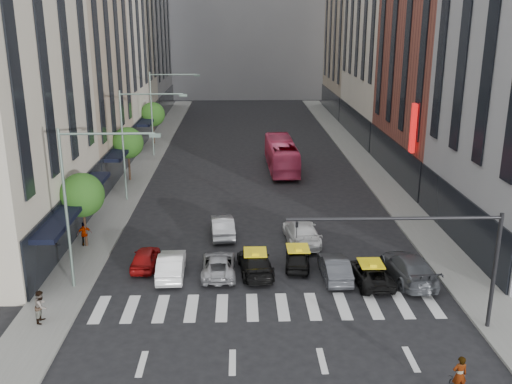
{
  "coord_description": "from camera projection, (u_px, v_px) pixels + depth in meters",
  "views": [
    {
      "loc": [
        -1.63,
        -25.46,
        14.66
      ],
      "look_at": [
        -0.56,
        9.21,
        4.0
      ],
      "focal_mm": 40.0,
      "sensor_mm": 36.0,
      "label": 1
    }
  ],
  "objects": [
    {
      "name": "building_right_d",
      "position": [
        359.0,
        22.0,
        87.17
      ],
      "size": [
        8.0,
        18.0,
        28.0
      ],
      "primitive_type": "cube",
      "color": "tan",
      "rests_on": "ground"
    },
    {
      "name": "taxi_left",
      "position": [
        255.0,
        263.0,
        33.91
      ],
      "size": [
        2.33,
        4.75,
        1.33
      ],
      "primitive_type": "imported",
      "rotation": [
        0.0,
        0.0,
        3.25
      ],
      "color": "black",
      "rests_on": "ground"
    },
    {
      "name": "sidewalk_right",
      "position": [
        369.0,
        168.0,
        57.65
      ],
      "size": [
        3.0,
        96.0,
        0.15
      ],
      "primitive_type": "cube",
      "color": "slate",
      "rests_on": "ground"
    },
    {
      "name": "building_left_d",
      "position": [
        136.0,
        15.0,
        85.88
      ],
      "size": [
        8.0,
        18.0,
        30.0
      ],
      "primitive_type": "cube",
      "color": "gray",
      "rests_on": "ground"
    },
    {
      "name": "liberty_sign",
      "position": [
        413.0,
        128.0,
        46.39
      ],
      "size": [
        0.3,
        0.7,
        4.0
      ],
      "color": "red",
      "rests_on": "ground"
    },
    {
      "name": "streetlamp_far",
      "position": [
        160.0,
        103.0,
        61.04
      ],
      "size": [
        5.38,
        0.25,
        9.0
      ],
      "color": "gray",
      "rests_on": "sidewalk_left"
    },
    {
      "name": "car_row2_left",
      "position": [
        222.0,
        226.0,
        39.73
      ],
      "size": [
        1.91,
        4.48,
        1.44
      ],
      "primitive_type": "imported",
      "rotation": [
        0.0,
        0.0,
        3.23
      ],
      "color": "#AEAFB4",
      "rests_on": "ground"
    },
    {
      "name": "traffic_signal",
      "position": [
        439.0,
        245.0,
        26.63
      ],
      "size": [
        10.1,
        0.2,
        6.0
      ],
      "color": "black",
      "rests_on": "ground"
    },
    {
      "name": "pedestrian_near",
      "position": [
        41.0,
        306.0,
        28.15
      ],
      "size": [
        0.66,
        0.83,
        1.67
      ],
      "primitive_type": "imported",
      "rotation": [
        0.0,
        0.0,
        1.54
      ],
      "color": "gray",
      "rests_on": "sidewalk_left"
    },
    {
      "name": "tree_near",
      "position": [
        82.0,
        195.0,
        36.81
      ],
      "size": [
        2.88,
        2.88,
        4.95
      ],
      "color": "black",
      "rests_on": "sidewalk_left"
    },
    {
      "name": "car_red",
      "position": [
        145.0,
        258.0,
        34.74
      ],
      "size": [
        1.55,
        3.66,
        1.23
      ],
      "primitive_type": "imported",
      "rotation": [
        0.0,
        0.0,
        3.12
      ],
      "color": "maroon",
      "rests_on": "ground"
    },
    {
      "name": "car_row2_right",
      "position": [
        302.0,
        232.0,
        38.52
      ],
      "size": [
        2.41,
        5.36,
        1.52
      ],
      "primitive_type": "imported",
      "rotation": [
        0.0,
        0.0,
        3.19
      ],
      "color": "silver",
      "rests_on": "ground"
    },
    {
      "name": "taxi_center",
      "position": [
        298.0,
        258.0,
        34.71
      ],
      "size": [
        1.82,
        3.75,
        1.23
      ],
      "primitive_type": "imported",
      "rotation": [
        0.0,
        0.0,
        3.04
      ],
      "color": "black",
      "rests_on": "ground"
    },
    {
      "name": "car_grey_curb",
      "position": [
        409.0,
        267.0,
        33.02
      ],
      "size": [
        2.51,
        5.44,
        1.54
      ],
      "primitive_type": "imported",
      "rotation": [
        0.0,
        0.0,
        3.21
      ],
      "color": "#484B51",
      "rests_on": "ground"
    },
    {
      "name": "ground",
      "position": [
        273.0,
        321.0,
        28.67
      ],
      "size": [
        160.0,
        160.0,
        0.0
      ],
      "primitive_type": "plane",
      "color": "black",
      "rests_on": "ground"
    },
    {
      "name": "tree_far",
      "position": [
        153.0,
        114.0,
        67.39
      ],
      "size": [
        2.88,
        2.88,
        4.95
      ],
      "color": "black",
      "rests_on": "sidewalk_left"
    },
    {
      "name": "car_grey_mid",
      "position": [
        335.0,
        267.0,
        33.24
      ],
      "size": [
        1.54,
        4.18,
        1.37
      ],
      "primitive_type": "imported",
      "rotation": [
        0.0,
        0.0,
        3.16
      ],
      "color": "#37383D",
      "rests_on": "ground"
    },
    {
      "name": "car_silver",
      "position": [
        219.0,
        265.0,
        33.78
      ],
      "size": [
        2.09,
        4.39,
        1.21
      ],
      "primitive_type": "imported",
      "rotation": [
        0.0,
        0.0,
        3.16
      ],
      "color": "#9D9EA2",
      "rests_on": "ground"
    },
    {
      "name": "streetlamp_mid",
      "position": [
        134.0,
        131.0,
        45.76
      ],
      "size": [
        5.38,
        0.25,
        9.0
      ],
      "color": "gray",
      "rests_on": "sidewalk_left"
    },
    {
      "name": "bus",
      "position": [
        281.0,
        155.0,
        56.86
      ],
      "size": [
        2.82,
        10.97,
        3.04
      ],
      "primitive_type": "imported",
      "rotation": [
        0.0,
        0.0,
        3.17
      ],
      "color": "#E74471",
      "rests_on": "ground"
    },
    {
      "name": "building_right_b",
      "position": [
        445.0,
        36.0,
        51.15
      ],
      "size": [
        8.0,
        18.0,
        26.0
      ],
      "primitive_type": "cube",
      "color": "brown",
      "rests_on": "ground"
    },
    {
      "name": "taxi_right",
      "position": [
        370.0,
        273.0,
        32.7
      ],
      "size": [
        2.26,
        4.38,
        1.18
      ],
      "primitive_type": "imported",
      "rotation": [
        0.0,
        0.0,
        3.21
      ],
      "color": "black",
      "rests_on": "ground"
    },
    {
      "name": "streetlamp_near",
      "position": [
        82.0,
        188.0,
        30.47
      ],
      "size": [
        5.38,
        0.25,
        9.0
      ],
      "color": "gray",
      "rests_on": "sidewalk_left"
    },
    {
      "name": "building_left_b",
      "position": [
        68.0,
        48.0,
        51.4
      ],
      "size": [
        8.0,
        16.0,
        24.0
      ],
      "primitive_type": "cube",
      "color": "tan",
      "rests_on": "ground"
    },
    {
      "name": "car_white_front",
      "position": [
        171.0,
        265.0,
        33.54
      ],
      "size": [
        1.62,
        4.31,
        1.41
      ],
      "primitive_type": "imported",
      "rotation": [
        0.0,
        0.0,
        3.17
      ],
      "color": "white",
      "rests_on": "ground"
    },
    {
      "name": "pedestrian_far",
      "position": [
        85.0,
        234.0,
        37.61
      ],
      "size": [
        1.04,
        0.71,
        1.64
      ],
      "primitive_type": "imported",
      "rotation": [
        0.0,
        0.0,
        3.51
      ],
      "color": "gray",
      "rests_on": "sidewalk_left"
    },
    {
      "name": "sidewalk_left",
      "position": [
        140.0,
        170.0,
        56.98
      ],
      "size": [
        3.0,
        96.0,
        0.15
      ],
      "primitive_type": "cube",
      "color": "slate",
      "rests_on": "ground"
    },
    {
      "name": "rider",
      "position": [
        461.0,
        363.0,
        22.43
      ],
      "size": [
        0.64,
        0.44,
        1.66
      ],
      "primitive_type": "imported",
      "rotation": [
        0.0,
        0.0,
        3.22
      ],
      "color": "gray",
      "rests_on": "motorcycle"
    },
    {
      "name": "tree_mid",
      "position": [
        128.0,
        143.0,
        52.1
      ],
      "size": [
        2.88,
        2.88,
        4.95
      ],
      "color": "black",
      "rests_on": "sidewalk_left"
    }
  ]
}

